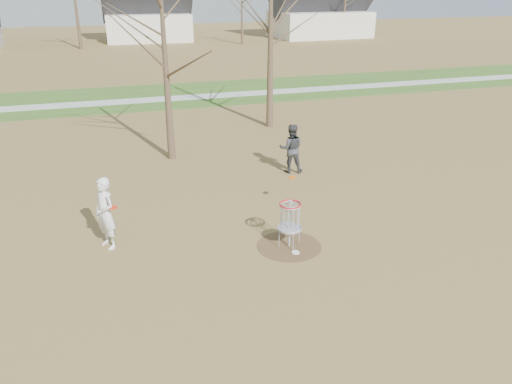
% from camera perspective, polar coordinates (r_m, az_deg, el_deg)
% --- Properties ---
extents(ground, '(160.00, 160.00, 0.00)m').
position_cam_1_polar(ground, '(14.03, 3.80, -6.19)').
color(ground, brown).
rests_on(ground, ground).
extents(green_band, '(160.00, 8.00, 0.01)m').
position_cam_1_polar(green_band, '(33.42, -9.35, 10.88)').
color(green_band, '#2D5119').
rests_on(green_band, ground).
extents(footpath, '(160.00, 1.50, 0.01)m').
position_cam_1_polar(footpath, '(32.45, -9.08, 10.55)').
color(footpath, '#9E9E99').
rests_on(footpath, green_band).
extents(dirt_circle, '(1.80, 1.80, 0.01)m').
position_cam_1_polar(dirt_circle, '(14.03, 3.80, -6.17)').
color(dirt_circle, '#47331E').
rests_on(dirt_circle, ground).
extents(player_standing, '(0.80, 0.89, 2.03)m').
position_cam_1_polar(player_standing, '(14.13, -16.84, -2.35)').
color(player_standing, silver).
rests_on(player_standing, ground).
extents(player_throwing, '(1.08, 0.95, 1.89)m').
position_cam_1_polar(player_throwing, '(19.12, 4.04, 4.99)').
color(player_throwing, '#323337').
rests_on(player_throwing, ground).
extents(disc_grounded, '(0.22, 0.22, 0.02)m').
position_cam_1_polar(disc_grounded, '(13.70, 4.55, -6.89)').
color(disc_grounded, white).
rests_on(disc_grounded, dirt_circle).
extents(discs_in_play, '(5.75, 1.38, 0.25)m').
position_cam_1_polar(discs_in_play, '(14.64, -4.73, 0.19)').
color(discs_in_play, '#E45B0C').
rests_on(discs_in_play, ground).
extents(disc_golf_basket, '(0.64, 0.64, 1.35)m').
position_cam_1_polar(disc_golf_basket, '(13.61, 3.90, -2.83)').
color(disc_golf_basket, '#9EA3AD').
rests_on(disc_golf_basket, ground).
extents(houses_row, '(56.51, 10.01, 7.26)m').
position_cam_1_polar(houses_row, '(64.65, -10.04, 19.70)').
color(houses_row, silver).
rests_on(houses_row, ground).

